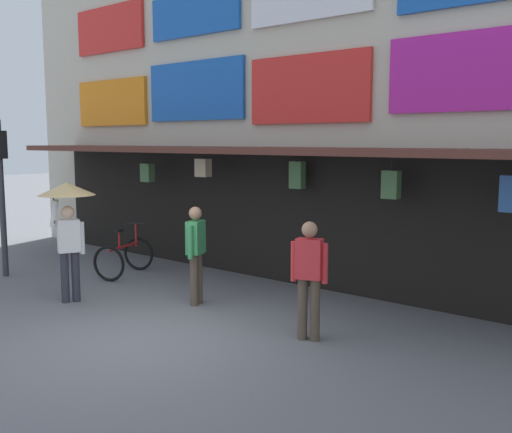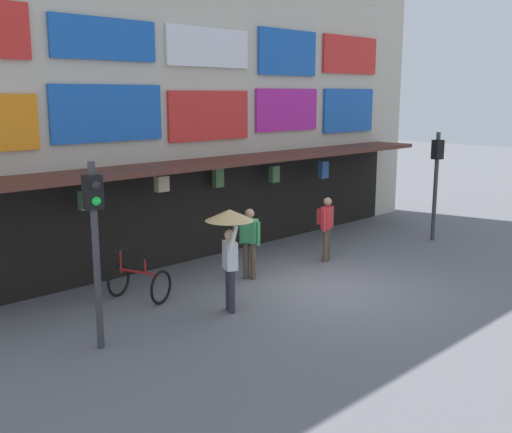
{
  "view_description": "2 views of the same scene",
  "coord_description": "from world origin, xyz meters",
  "px_view_note": "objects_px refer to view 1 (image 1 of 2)",
  "views": [
    {
      "loc": [
        6.32,
        -5.14,
        2.78
      ],
      "look_at": [
        0.02,
        2.44,
        1.5
      ],
      "focal_mm": 41.2,
      "sensor_mm": 36.0,
      "label": 1
    },
    {
      "loc": [
        -10.12,
        -8.05,
        4.25
      ],
      "look_at": [
        -0.64,
        1.6,
        1.51
      ],
      "focal_mm": 42.08,
      "sensor_mm": 36.0,
      "label": 2
    }
  ],
  "objects_px": {
    "pedestrian_in_purple": "(310,271)",
    "pedestrian_in_black": "(196,250)",
    "traffic_light_near": "(0,173)",
    "pedestrian_with_umbrella": "(67,208)",
    "bicycle_parked": "(124,257)"
  },
  "relations": [
    {
      "from": "pedestrian_in_purple",
      "to": "pedestrian_in_black",
      "type": "height_order",
      "value": "same"
    },
    {
      "from": "pedestrian_in_purple",
      "to": "pedestrian_in_black",
      "type": "distance_m",
      "value": 2.52
    },
    {
      "from": "traffic_light_near",
      "to": "pedestrian_with_umbrella",
      "type": "relative_size",
      "value": 1.54
    },
    {
      "from": "bicycle_parked",
      "to": "pedestrian_with_umbrella",
      "type": "height_order",
      "value": "pedestrian_with_umbrella"
    },
    {
      "from": "traffic_light_near",
      "to": "bicycle_parked",
      "type": "xyz_separation_m",
      "value": [
        1.86,
        1.61,
        -1.75
      ]
    },
    {
      "from": "pedestrian_in_purple",
      "to": "pedestrian_in_black",
      "type": "relative_size",
      "value": 1.0
    },
    {
      "from": "bicycle_parked",
      "to": "pedestrian_with_umbrella",
      "type": "relative_size",
      "value": 0.64
    },
    {
      "from": "traffic_light_near",
      "to": "pedestrian_in_black",
      "type": "distance_m",
      "value": 4.82
    },
    {
      "from": "traffic_light_near",
      "to": "bicycle_parked",
      "type": "relative_size",
      "value": 2.4
    },
    {
      "from": "pedestrian_with_umbrella",
      "to": "pedestrian_in_black",
      "type": "relative_size",
      "value": 1.24
    },
    {
      "from": "traffic_light_near",
      "to": "pedestrian_in_purple",
      "type": "xyz_separation_m",
      "value": [
        7.05,
        0.8,
        -1.16
      ]
    },
    {
      "from": "pedestrian_in_purple",
      "to": "pedestrian_with_umbrella",
      "type": "height_order",
      "value": "pedestrian_with_umbrella"
    },
    {
      "from": "pedestrian_in_purple",
      "to": "pedestrian_with_umbrella",
      "type": "xyz_separation_m",
      "value": [
        -4.29,
        -1.04,
        0.66
      ]
    },
    {
      "from": "pedestrian_in_purple",
      "to": "pedestrian_with_umbrella",
      "type": "bearing_deg",
      "value": -166.36
    },
    {
      "from": "traffic_light_near",
      "to": "pedestrian_with_umbrella",
      "type": "distance_m",
      "value": 2.82
    }
  ]
}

